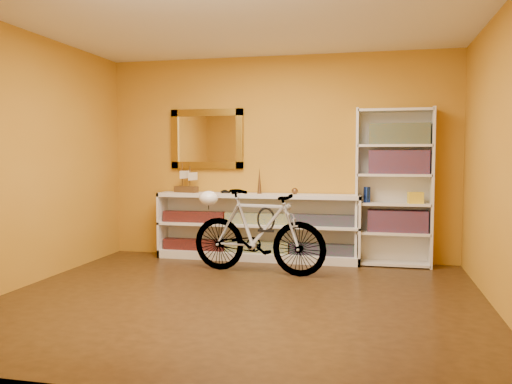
% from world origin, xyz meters
% --- Properties ---
extents(floor, '(4.50, 4.00, 0.01)m').
position_xyz_m(floor, '(0.00, 0.00, -0.01)').
color(floor, black).
rests_on(floor, ground).
extents(ceiling, '(4.50, 4.00, 0.01)m').
position_xyz_m(ceiling, '(0.00, 0.00, 2.60)').
color(ceiling, silver).
rests_on(ceiling, ground).
extents(back_wall, '(4.50, 0.01, 2.60)m').
position_xyz_m(back_wall, '(0.00, 2.00, 1.30)').
color(back_wall, '#B5791B').
rests_on(back_wall, ground).
extents(left_wall, '(0.01, 4.00, 2.60)m').
position_xyz_m(left_wall, '(-2.25, 0.00, 1.30)').
color(left_wall, '#B5791B').
rests_on(left_wall, ground).
extents(right_wall, '(0.01, 4.00, 2.60)m').
position_xyz_m(right_wall, '(2.25, 0.00, 1.30)').
color(right_wall, '#B5791B').
rests_on(right_wall, ground).
extents(gilt_mirror, '(0.98, 0.06, 0.78)m').
position_xyz_m(gilt_mirror, '(-0.95, 1.97, 1.55)').
color(gilt_mirror, brown).
rests_on(gilt_mirror, back_wall).
extents(wall_socket, '(0.09, 0.02, 0.09)m').
position_xyz_m(wall_socket, '(0.90, 1.99, 0.25)').
color(wall_socket, silver).
rests_on(wall_socket, back_wall).
extents(console_unit, '(2.60, 0.35, 0.85)m').
position_xyz_m(console_unit, '(-0.24, 1.81, 0.42)').
color(console_unit, silver).
rests_on(console_unit, floor).
extents(cd_row_lower, '(2.50, 0.13, 0.14)m').
position_xyz_m(cd_row_lower, '(-0.24, 1.79, 0.17)').
color(cd_row_lower, black).
rests_on(cd_row_lower, console_unit).
extents(cd_row_upper, '(2.50, 0.13, 0.14)m').
position_xyz_m(cd_row_upper, '(-0.24, 1.79, 0.54)').
color(cd_row_upper, navy).
rests_on(cd_row_upper, console_unit).
extents(model_ship, '(0.34, 0.20, 0.38)m').
position_xyz_m(model_ship, '(-1.19, 1.81, 1.04)').
color(model_ship, '#402912').
rests_on(model_ship, console_unit).
extents(toy_car, '(0.00, 0.00, 0.00)m').
position_xyz_m(toy_car, '(-0.65, 1.81, 0.85)').
color(toy_car, black).
rests_on(toy_car, console_unit).
extents(bronze_ornament, '(0.06, 0.06, 0.33)m').
position_xyz_m(bronze_ornament, '(-0.21, 1.81, 1.01)').
color(bronze_ornament, brown).
rests_on(bronze_ornament, console_unit).
extents(decorative_orb, '(0.08, 0.08, 0.08)m').
position_xyz_m(decorative_orb, '(0.24, 1.81, 0.89)').
color(decorative_orb, brown).
rests_on(decorative_orb, console_unit).
extents(bookcase, '(0.90, 0.30, 1.90)m').
position_xyz_m(bookcase, '(1.44, 1.84, 0.95)').
color(bookcase, silver).
rests_on(bookcase, floor).
extents(book_row_a, '(0.70, 0.22, 0.26)m').
position_xyz_m(book_row_a, '(1.49, 1.84, 0.55)').
color(book_row_a, maroon).
rests_on(book_row_a, bookcase).
extents(book_row_b, '(0.70, 0.22, 0.28)m').
position_xyz_m(book_row_b, '(1.49, 1.84, 1.25)').
color(book_row_b, maroon).
rests_on(book_row_b, bookcase).
extents(book_row_c, '(0.70, 0.22, 0.25)m').
position_xyz_m(book_row_c, '(1.49, 1.84, 1.59)').
color(book_row_c, '#1A525C').
rests_on(book_row_c, bookcase).
extents(travel_mug, '(0.08, 0.08, 0.19)m').
position_xyz_m(travel_mug, '(1.13, 1.82, 0.86)').
color(travel_mug, navy).
rests_on(travel_mug, bookcase).
extents(red_tin, '(0.15, 0.15, 0.17)m').
position_xyz_m(red_tin, '(1.24, 1.87, 1.55)').
color(red_tin, maroon).
rests_on(red_tin, bookcase).
extents(yellow_bag, '(0.19, 0.14, 0.13)m').
position_xyz_m(yellow_bag, '(1.69, 1.80, 0.83)').
color(yellow_bag, yellow).
rests_on(yellow_bag, bookcase).
extents(bicycle, '(0.65, 1.66, 0.95)m').
position_xyz_m(bicycle, '(-0.06, 1.07, 0.48)').
color(bicycle, silver).
rests_on(bicycle, floor).
extents(helmet, '(0.23, 0.22, 0.17)m').
position_xyz_m(helmet, '(-0.67, 1.16, 0.84)').
color(helmet, white).
rests_on(helmet, bicycle).
extents(u_lock, '(0.21, 0.02, 0.21)m').
position_xyz_m(u_lock, '(0.03, 1.06, 0.62)').
color(u_lock, black).
rests_on(u_lock, bicycle).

